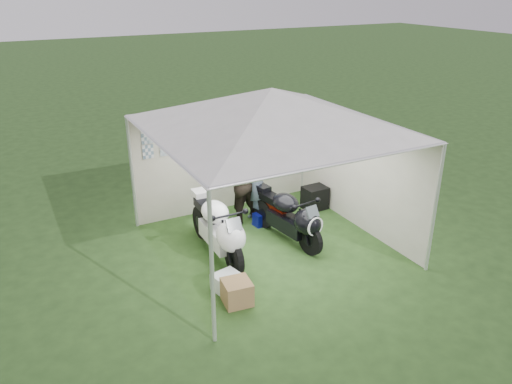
% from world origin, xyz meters
% --- Properties ---
extents(ground, '(80.00, 80.00, 0.00)m').
position_xyz_m(ground, '(0.00, 0.00, 0.00)').
color(ground, '#233E18').
rests_on(ground, ground).
extents(canopy_tent, '(5.66, 5.66, 3.00)m').
position_xyz_m(canopy_tent, '(-0.00, 0.03, 2.58)').
color(canopy_tent, silver).
rests_on(canopy_tent, ground).
extents(motorcycle_white, '(0.50, 2.14, 1.05)m').
position_xyz_m(motorcycle_white, '(-1.00, 0.08, 0.59)').
color(motorcycle_white, black).
rests_on(motorcycle_white, ground).
extents(motorcycle_black, '(0.61, 1.96, 0.97)m').
position_xyz_m(motorcycle_black, '(0.42, -0.03, 0.54)').
color(motorcycle_black, black).
rests_on(motorcycle_black, ground).
extents(paddock_stand, '(0.38, 0.27, 0.27)m').
position_xyz_m(paddock_stand, '(0.29, 0.85, 0.13)').
color(paddock_stand, '#131BBD').
rests_on(paddock_stand, ground).
extents(person_dark_jacket, '(0.95, 0.79, 1.74)m').
position_xyz_m(person_dark_jacket, '(-0.06, 1.25, 0.87)').
color(person_dark_jacket, black).
rests_on(person_dark_jacket, ground).
extents(person_blue_jacket, '(0.55, 0.75, 1.88)m').
position_xyz_m(person_blue_jacket, '(0.26, 1.09, 0.94)').
color(person_blue_jacket, slate).
rests_on(person_blue_jacket, ground).
extents(equipment_box, '(0.52, 0.42, 0.50)m').
position_xyz_m(equipment_box, '(1.70, 1.02, 0.25)').
color(equipment_box, black).
rests_on(equipment_box, ground).
extents(crate_0, '(0.48, 0.41, 0.28)m').
position_xyz_m(crate_0, '(-1.33, -0.92, 0.14)').
color(crate_0, silver).
rests_on(crate_0, ground).
extents(crate_1, '(0.47, 0.47, 0.38)m').
position_xyz_m(crate_1, '(-1.33, -1.34, 0.19)').
color(crate_1, olive).
rests_on(crate_1, ground).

